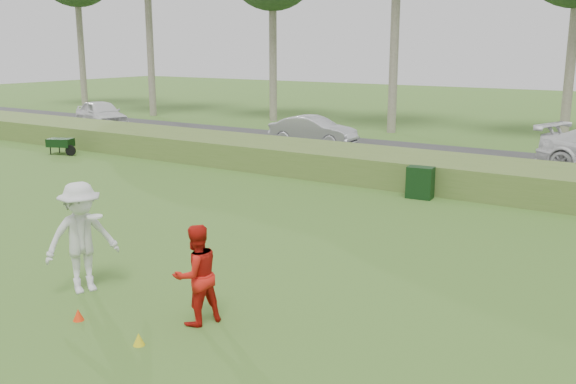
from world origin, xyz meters
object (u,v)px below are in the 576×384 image
Objects in this scene: player_white at (82,238)px; car_mid at (313,131)px; cone_orange at (78,315)px; utility_cabinet at (420,183)px; cone_yellow at (139,339)px; car_left at (101,114)px; player_red at (196,275)px.

car_mid is (-5.22, 16.94, -0.32)m from player_white.
utility_cabinet reaches higher than cone_orange.
utility_cabinet reaches higher than cone_yellow.
car_mid is at bearing -65.20° from car_left.
cone_orange is 0.05× the size of car_mid.
cone_orange is 1.01× the size of cone_yellow.
car_mid is at bearing 133.04° from utility_cabinet.
car_left is at bearing 71.76° from player_white.
player_red is at bearing -106.87° from car_left.
cone_yellow is at bearing -3.78° from cone_orange.
utility_cabinet is (-0.01, 11.27, 0.37)m from cone_yellow.
car_left is at bearing 137.90° from cone_orange.
car_mid is (-7.86, 16.87, -0.13)m from player_red.
utility_cabinet is 10.16m from car_mid.
player_white is at bearing -166.25° from car_mid.
player_white is 24.10m from car_left.
player_white reaches higher than car_left.
player_red is (2.65, 0.07, -0.19)m from player_white.
player_white is 2.66m from player_red.
player_white is 2.18× the size of utility_cabinet.
cone_yellow is at bearing -95.66° from utility_cabinet.
utility_cabinet is at bearing -134.61° from car_mid.
car_left is at bearing -108.24° from player_red.
cone_yellow is 0.05× the size of car_mid.
car_mid reaches higher than utility_cabinet.
car_left reaches higher than cone_yellow.
utility_cabinet is at bearing 90.05° from cone_yellow.
car_left is (-20.34, 5.87, 0.31)m from utility_cabinet.
cone_orange is 11.28m from utility_cabinet.
player_red reaches higher than utility_cabinet.
player_white is 10.32× the size of cone_orange.
car_left is (-18.87, 17.05, 0.68)m from cone_orange.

